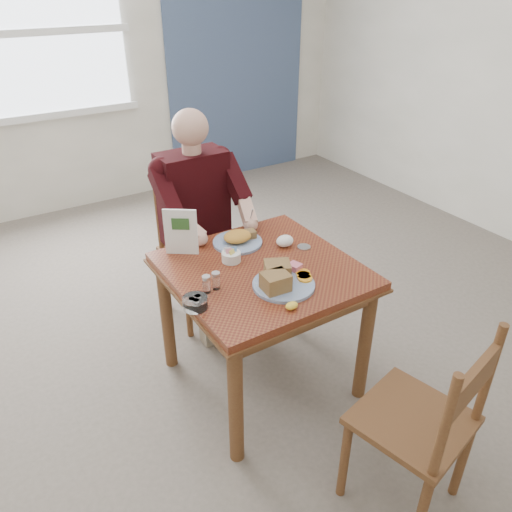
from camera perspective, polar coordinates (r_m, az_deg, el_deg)
floor at (r=2.97m, az=0.64°, el=-13.72°), size 6.00×6.00×0.00m
wall_back at (r=4.99m, az=-19.56°, el=20.89°), size 5.50×0.00×5.50m
accent_panel at (r=5.57m, az=-2.16°, el=23.22°), size 1.60×0.02×2.80m
lemon_wedge at (r=2.21m, az=4.10°, el=-5.69°), size 0.07×0.06×0.03m
napkin at (r=2.69m, az=3.31°, el=1.73°), size 0.11×0.09×0.06m
metal_dish at (r=2.70m, az=5.50°, el=1.01°), size 0.09×0.09×0.01m
window at (r=4.86m, az=-24.74°, el=22.17°), size 1.72×0.04×1.42m
table at (r=2.57m, az=0.72°, el=-3.38°), size 0.92×0.92×0.75m
chair_far at (r=3.26m, az=-6.89°, el=0.83°), size 0.42×0.42×0.95m
chair_near at (r=2.20m, az=18.59°, el=-17.75°), size 0.51×0.51×0.95m
diner at (r=3.04m, az=-6.52°, el=5.61°), size 0.53×0.56×1.39m
near_plate at (r=2.35m, az=2.84°, el=-2.66°), size 0.35×0.35×0.10m
far_plate at (r=2.72m, az=-2.03°, el=1.98°), size 0.32×0.32×0.07m
caddy at (r=2.55m, az=-2.85°, el=-0.06°), size 0.12×0.12×0.07m
shakers at (r=2.32m, az=-5.13°, el=-3.01°), size 0.09×0.05×0.09m
creamer at (r=2.23m, az=-6.97°, el=-5.29°), size 0.13×0.13×0.05m
menu at (r=2.60m, az=-8.59°, el=2.76°), size 0.15×0.11×0.25m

